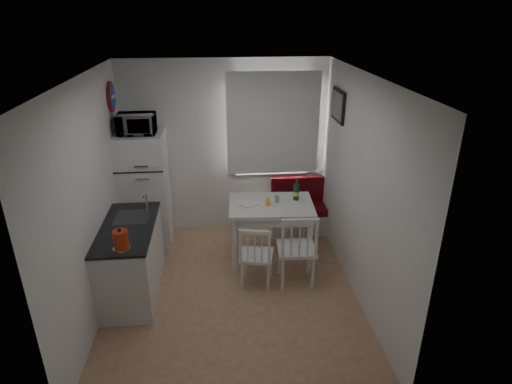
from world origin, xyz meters
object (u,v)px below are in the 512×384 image
at_px(kitchen_counter, 131,259).
at_px(microwave, 136,124).
at_px(fridge, 145,189).
at_px(wine_bottle, 296,189).
at_px(chair_left, 257,251).
at_px(bench, 308,214).
at_px(kettle, 121,240).
at_px(chair_right, 298,243).
at_px(dining_table, 271,210).

bearing_deg(kitchen_counter, microwave, 89.06).
height_order(fridge, wine_bottle, fridge).
relative_size(chair_left, wine_bottle, 1.48).
xyz_separation_m(kitchen_counter, chair_left, (1.51, -0.07, 0.07)).
relative_size(bench, kettle, 4.72).
bearing_deg(fridge, chair_right, -33.69).
relative_size(chair_left, kettle, 1.90).
bearing_deg(chair_right, kettle, -164.86).
bearing_deg(bench, kitchen_counter, -151.04).
bearing_deg(dining_table, kettle, -143.49).
relative_size(chair_left, chair_right, 0.89).
height_order(bench, wine_bottle, wine_bottle).
xyz_separation_m(bench, microwave, (-2.42, -0.16, 1.53)).
relative_size(kitchen_counter, kettle, 5.32).
bearing_deg(chair_left, wine_bottle, 64.28).
bearing_deg(fridge, kettle, -89.03).
relative_size(dining_table, chair_right, 2.19).
xyz_separation_m(fridge, wine_bottle, (2.09, -0.56, 0.16)).
bearing_deg(kitchen_counter, kettle, -84.72).
distance_m(kitchen_counter, wine_bottle, 2.29).
height_order(chair_left, fridge, fridge).
relative_size(bench, fridge, 0.70).
bearing_deg(wine_bottle, chair_right, -97.39).
relative_size(bench, chair_left, 2.49).
height_order(kitchen_counter, chair_right, kitchen_counter).
height_order(fridge, kettle, fridge).
relative_size(chair_right, microwave, 1.06).
bearing_deg(kettle, bench, 38.26).
bearing_deg(chair_left, chair_right, 11.02).
bearing_deg(chair_left, fridge, 151.33).
distance_m(fridge, kettle, 1.79).
relative_size(dining_table, chair_left, 2.46).
bearing_deg(kettle, chair_right, 12.90).
xyz_separation_m(kitchen_counter, microwave, (0.02, 1.19, 1.35)).
relative_size(microwave, kettle, 2.00).
height_order(bench, fridge, fridge).
bearing_deg(fridge, wine_bottle, -14.93).
bearing_deg(microwave, chair_right, -32.69).
distance_m(bench, dining_table, 1.12).
bearing_deg(microwave, bench, 3.71).
bearing_deg(kettle, fridge, 90.97).
bearing_deg(kettle, microwave, 90.99).
bearing_deg(kitchen_counter, wine_bottle, 17.97).
relative_size(bench, microwave, 2.36).
height_order(bench, kettle, kettle).
xyz_separation_m(chair_right, microwave, (-1.99, 1.28, 1.19)).
bearing_deg(chair_right, microwave, 149.55).
bearing_deg(bench, fridge, -177.47).
distance_m(chair_right, wine_bottle, 0.87).
distance_m(chair_left, fridge, 2.02).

